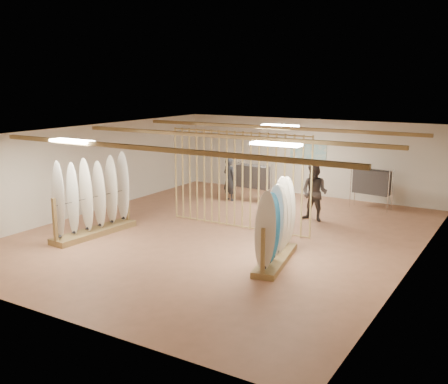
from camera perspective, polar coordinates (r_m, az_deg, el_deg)
The scene contains 16 objects.
floor at distance 14.55m, azimuth -0.00°, elevation -4.63°, with size 12.00×12.00×0.00m, color #AA7152.
ceiling at distance 13.99m, azimuth -0.00°, elevation 6.42°, with size 12.00×12.00×0.00m, color gray.
wall_back at distance 19.52m, azimuth 9.14°, elevation 3.76°, with size 12.00×12.00×0.00m, color silver.
wall_front at distance 9.73m, azimuth -18.63°, elevation -5.25°, with size 12.00×12.00×0.00m, color silver.
wall_left at distance 17.28m, azimuth -14.37°, elevation 2.46°, with size 12.00×12.00×0.00m, color silver.
wall_right at distance 12.45m, azimuth 20.14°, elevation -1.61°, with size 12.00×12.00×0.00m, color silver.
ceiling_slats at distance 14.00m, azimuth -0.00°, elevation 6.09°, with size 9.50×6.12×0.10m, color olive.
light_panels at distance 14.00m, azimuth -0.00°, elevation 6.17°, with size 1.20×0.35×0.06m, color white.
bamboo_partition at distance 14.88m, azimuth 1.59°, elevation 1.31°, with size 4.45×0.05×2.78m.
poster at distance 19.47m, azimuth 9.14°, elevation 4.34°, with size 1.40×0.03×0.90m, color teal.
rack_left at distance 14.74m, azimuth -14.03°, elevation -1.83°, with size 0.78×2.67×2.13m.
rack_right at distance 12.23m, azimuth 5.68°, elevation -4.77°, with size 0.98×2.42×1.91m.
clothing_rack_a at distance 18.20m, azimuth 3.17°, elevation 1.67°, with size 1.28×0.38×1.37m.
clothing_rack_b at distance 17.84m, azimuth 15.77°, elevation 1.04°, with size 1.29×0.47×1.39m.
shopper_a at distance 18.39m, azimuth 0.61°, elevation 1.72°, with size 0.63×0.43×1.73m, color #25272D.
shopper_b at distance 15.91m, azimuth 9.84°, elevation 0.32°, with size 0.95×0.74×1.97m, color #382F2B.
Camera 1 is at (7.18, -11.93, 4.21)m, focal length 42.00 mm.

